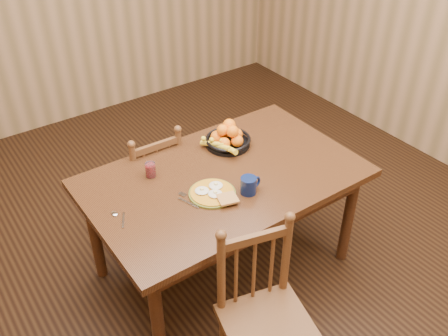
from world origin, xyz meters
TOP-DOWN VIEW (x-y plane):
  - room at (0.00, 0.00)m, footprint 4.52×5.02m
  - dining_table at (0.00, 0.00)m, footprint 1.60×1.00m
  - chair_far at (-0.20, 0.58)m, footprint 0.40×0.38m
  - chair_near at (-0.29, -0.75)m, footprint 0.51×0.50m
  - breakfast_plate at (-0.16, -0.12)m, footprint 0.26×0.30m
  - fork at (-0.30, -0.08)m, footprint 0.06×0.18m
  - spoon at (-0.67, 0.02)m, footprint 0.07×0.15m
  - coffee_mug at (0.02, -0.21)m, footprint 0.13×0.09m
  - juice_glass at (-0.35, 0.24)m, footprint 0.06×0.06m
  - fruit_bowl at (0.20, 0.25)m, footprint 0.32×0.32m

SIDE VIEW (x-z plane):
  - chair_far at x=-0.20m, z-range -0.01..0.85m
  - chair_near at x=-0.29m, z-range -0.01..0.92m
  - dining_table at x=0.00m, z-range 0.29..1.04m
  - fork at x=-0.30m, z-range 0.75..0.76m
  - spoon at x=-0.67m, z-range 0.75..0.76m
  - breakfast_plate at x=-0.16m, z-range 0.74..0.78m
  - juice_glass at x=-0.35m, z-range 0.75..0.84m
  - coffee_mug at x=0.02m, z-range 0.75..0.85m
  - fruit_bowl at x=0.20m, z-range 0.72..0.89m
  - room at x=0.00m, z-range -0.01..2.71m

